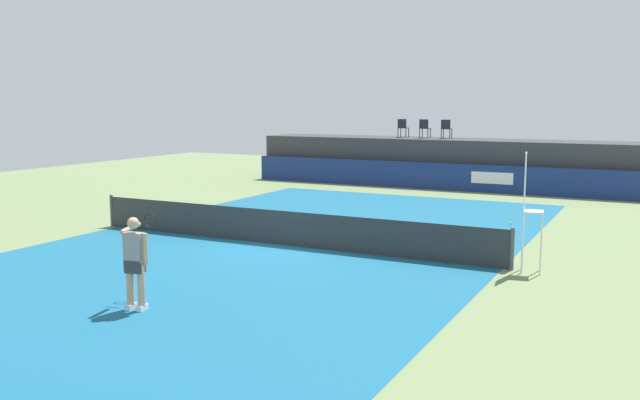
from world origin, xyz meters
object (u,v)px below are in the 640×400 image
object	(u,v)px
net_post_far	(512,249)
tennis_ball	(511,223)
tennis_player	(135,260)
spectator_chair_far_left	(403,127)
spectator_chair_left	(425,128)
umpire_chair	(529,204)
spectator_chair_center	(446,128)
net_post_near	(112,211)

from	to	relation	value
net_post_far	tennis_ball	xyz separation A→B (m)	(-1.23, 6.11, -0.46)
net_post_far	tennis_player	xyz separation A→B (m)	(-5.69, -6.31, 0.46)
spectator_chair_far_left	spectator_chair_left	size ratio (longest dim) A/B	1.00
umpire_chair	tennis_ball	size ratio (longest dim) A/B	40.59
spectator_chair_far_left	tennis_player	distance (m)	22.00
spectator_chair_center	net_post_far	bearing A→B (deg)	-68.00
spectator_chair_left	net_post_far	world-z (taller)	spectator_chair_left
tennis_player	spectator_chair_far_left	bearing A→B (deg)	97.07
net_post_far	tennis_ball	distance (m)	6.25
spectator_chair_far_left	tennis_ball	distance (m)	12.06
net_post_far	net_post_near	bearing A→B (deg)	180.00
spectator_chair_center	umpire_chair	size ratio (longest dim) A/B	0.32
umpire_chair	net_post_near	size ratio (longest dim) A/B	2.76
spectator_chair_center	umpire_chair	distance (m)	16.71
spectator_chair_center	tennis_ball	bearing A→B (deg)	-61.70
spectator_chair_left	net_post_near	bearing A→B (deg)	-108.40
spectator_chair_left	umpire_chair	xyz separation A→B (m)	(7.61, -15.42, -1.11)
net_post_far	spectator_chair_left	bearing A→B (deg)	115.29
tennis_ball	umpire_chair	bearing A→B (deg)	-75.71
net_post_near	net_post_far	bearing A→B (deg)	0.00
tennis_ball	tennis_player	bearing A→B (deg)	-109.75
umpire_chair	net_post_far	distance (m)	1.14
spectator_chair_left	tennis_ball	size ratio (longest dim) A/B	13.06
tennis_ball	net_post_near	bearing A→B (deg)	-151.31
spectator_chair_far_left	tennis_player	size ratio (longest dim) A/B	0.50
umpire_chair	spectator_chair_left	bearing A→B (deg)	116.27
tennis_player	spectator_chair_left	bearing A→B (deg)	94.17
net_post_near	net_post_far	world-z (taller)	same
spectator_chair_left	tennis_ball	bearing A→B (deg)	-56.93
spectator_chair_left	tennis_player	world-z (taller)	spectator_chair_left
net_post_far	spectator_chair_far_left	bearing A→B (deg)	118.51
spectator_chair_far_left	spectator_chair_center	distance (m)	2.20
spectator_chair_far_left	spectator_chair_left	xyz separation A→B (m)	(1.12, -0.05, 0.00)
umpire_chair	net_post_near	xyz separation A→B (m)	(-12.73, 0.02, -1.09)
net_post_far	spectator_chair_center	bearing A→B (deg)	112.00
tennis_player	net_post_far	bearing A→B (deg)	47.97
spectator_chair_left	umpire_chair	distance (m)	17.23
spectator_chair_far_left	net_post_far	world-z (taller)	spectator_chair_far_left
umpire_chair	tennis_ball	world-z (taller)	umpire_chair
umpire_chair	tennis_ball	bearing A→B (deg)	104.29
umpire_chair	net_post_near	distance (m)	12.78
umpire_chair	tennis_player	distance (m)	8.74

